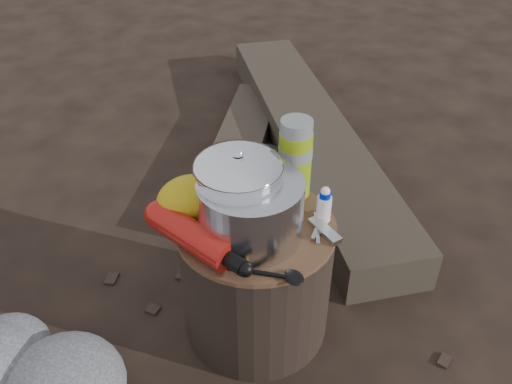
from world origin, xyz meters
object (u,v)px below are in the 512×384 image
fuel_bottle (192,235)px  stump (256,277)px  travel_mug (265,169)px  log_main (309,135)px  thermos (295,158)px  camping_pot (239,191)px

fuel_bottle → stump: bearing=-20.7°
stump → travel_mug: (0.11, 0.13, 0.24)m
log_main → travel_mug: (-0.58, -0.54, 0.36)m
stump → thermos: thermos is taller
camping_pot → log_main: bearing=41.8°
travel_mug → stump: bearing=-130.4°
stump → log_main: bearing=44.3°
camping_pot → thermos: bearing=10.9°
log_main → thermos: bearing=-111.3°
fuel_bottle → log_main: bearing=20.8°
stump → travel_mug: bearing=49.6°
fuel_bottle → travel_mug: 0.31m
camping_pot → travel_mug: 0.19m
fuel_bottle → travel_mug: bearing=6.1°
log_main → camping_pot: size_ratio=8.21×
fuel_bottle → camping_pot: bearing=-11.1°
stump → travel_mug: 0.30m
stump → fuel_bottle: 0.28m
fuel_bottle → thermos: size_ratio=1.41×
fuel_bottle → thermos: (0.33, 0.05, 0.07)m
stump → camping_pot: bearing=142.0°
fuel_bottle → thermos: bearing=-7.9°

